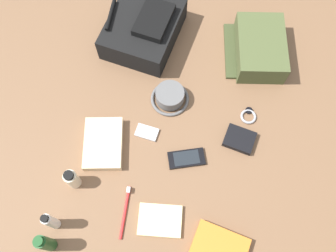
% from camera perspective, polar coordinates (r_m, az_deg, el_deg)
% --- Properties ---
extents(ground_plane, '(2.64, 2.02, 0.02)m').
position_cam_1_polar(ground_plane, '(1.43, 0.00, -0.79)').
color(ground_plane, brown).
rests_on(ground_plane, ground).
extents(backpack, '(0.38, 0.33, 0.14)m').
position_cam_1_polar(backpack, '(1.58, -3.76, 14.80)').
color(backpack, black).
rests_on(backpack, ground_plane).
extents(toiletry_pouch, '(0.30, 0.27, 0.10)m').
position_cam_1_polar(toiletry_pouch, '(1.58, 13.88, 11.60)').
color(toiletry_pouch, '#47512D').
rests_on(toiletry_pouch, ground_plane).
extents(bucket_hat, '(0.15, 0.15, 0.06)m').
position_cam_1_polar(bucket_hat, '(1.45, 0.29, 4.58)').
color(bucket_hat, '#5C5C5C').
rests_on(bucket_hat, ground_plane).
extents(shampoo_bottle, '(0.04, 0.04, 0.15)m').
position_cam_1_polar(shampoo_bottle, '(1.31, -18.44, -16.81)').
color(shampoo_bottle, '#19471E').
rests_on(shampoo_bottle, ground_plane).
extents(toothpaste_tube, '(0.03, 0.03, 0.14)m').
position_cam_1_polar(toothpaste_tube, '(1.32, -17.68, -13.86)').
color(toothpaste_tube, white).
rests_on(toothpaste_tube, ground_plane).
extents(lotion_bottle, '(0.05, 0.05, 0.11)m').
position_cam_1_polar(lotion_bottle, '(1.35, -14.60, -7.92)').
color(lotion_bottle, beige).
rests_on(lotion_bottle, ground_plane).
extents(paperback_novel, '(0.18, 0.21, 0.03)m').
position_cam_1_polar(paperback_novel, '(1.32, 7.84, -18.41)').
color(paperback_novel, orange).
rests_on(paperback_novel, ground_plane).
extents(cell_phone, '(0.10, 0.15, 0.01)m').
position_cam_1_polar(cell_phone, '(1.37, 2.86, -5.02)').
color(cell_phone, black).
rests_on(cell_phone, ground_plane).
extents(media_player, '(0.06, 0.09, 0.01)m').
position_cam_1_polar(media_player, '(1.41, -3.27, -0.99)').
color(media_player, '#B7B7BC').
rests_on(media_player, ground_plane).
extents(wristwatch, '(0.07, 0.06, 0.01)m').
position_cam_1_polar(wristwatch, '(1.47, 12.31, 1.56)').
color(wristwatch, '#99999E').
rests_on(wristwatch, ground_plane).
extents(toothbrush, '(0.18, 0.02, 0.02)m').
position_cam_1_polar(toothbrush, '(1.34, -6.59, -12.63)').
color(toothbrush, red).
rests_on(toothbrush, ground_plane).
extents(wallet, '(0.11, 0.13, 0.02)m').
position_cam_1_polar(wallet, '(1.42, 10.97, -2.07)').
color(wallet, black).
rests_on(wallet, ground_plane).
extents(notepad, '(0.12, 0.16, 0.02)m').
position_cam_1_polar(notepad, '(1.32, -1.25, -14.36)').
color(notepad, beige).
rests_on(notepad, ground_plane).
extents(folded_towel, '(0.22, 0.17, 0.04)m').
position_cam_1_polar(folded_towel, '(1.40, -9.95, -2.71)').
color(folded_towel, beige).
rests_on(folded_towel, ground_plane).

